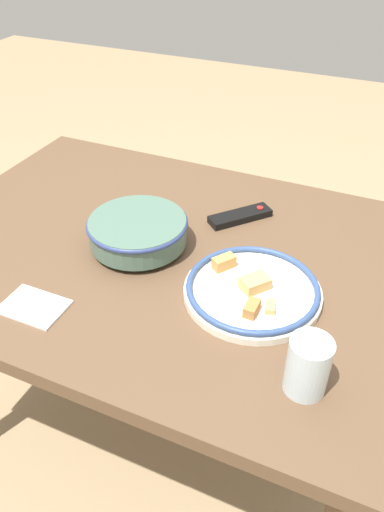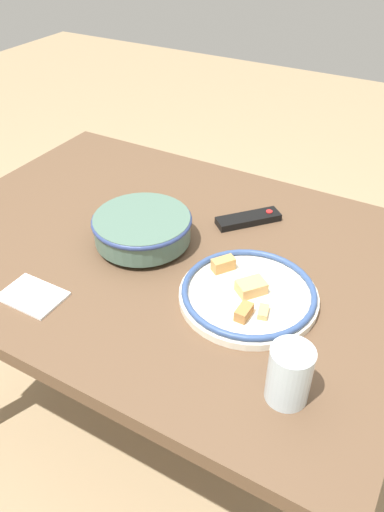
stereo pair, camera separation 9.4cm
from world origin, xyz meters
TOP-DOWN VIEW (x-y plane):
  - ground_plane at (0.00, 0.00)m, footprint 8.00×8.00m
  - dining_table at (0.00, 0.00)m, footprint 1.27×0.93m
  - noodle_bowl at (-0.05, -0.02)m, footprint 0.25×0.25m
  - food_plate at (0.28, -0.08)m, footprint 0.31×0.31m
  - tv_remote at (0.15, 0.20)m, footprint 0.16×0.17m
  - drinking_glass at (0.44, -0.29)m, footprint 0.08×0.08m
  - folded_napkin at (-0.15, -0.31)m, footprint 0.14×0.10m

SIDE VIEW (x-z plane):
  - ground_plane at x=0.00m, z-range 0.00..0.00m
  - dining_table at x=0.00m, z-range 0.29..1.04m
  - folded_napkin at x=-0.15m, z-range 0.75..0.76m
  - tv_remote at x=0.15m, z-range 0.75..0.77m
  - food_plate at x=0.28m, z-range 0.74..0.79m
  - noodle_bowl at x=-0.05m, z-range 0.76..0.84m
  - drinking_glass at x=0.44m, z-range 0.75..0.87m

